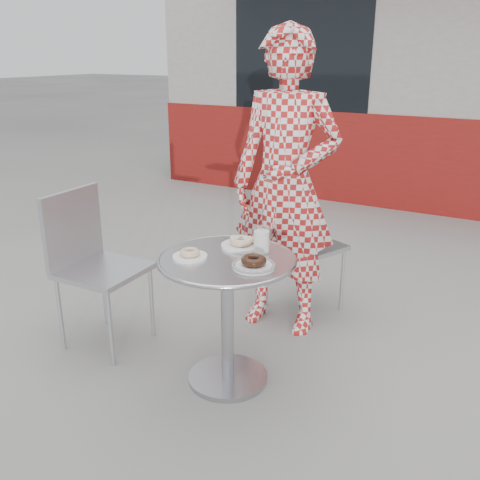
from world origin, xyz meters
The scene contains 10 objects.
ground centered at (0.00, 0.00, 0.00)m, with size 60.00×60.00×0.00m, color gray.
storefront centered at (0.00, 5.56, 1.49)m, with size 6.02×4.55×3.00m.
bistro_table centered at (0.03, -0.05, 0.52)m, with size 0.68×0.68×0.69m.
chair_far centered at (0.03, 0.91, 0.27)m, with size 0.54×0.54×0.86m.
chair_left centered at (-0.79, -0.06, 0.28)m, with size 0.44×0.44×0.90m.
seated_person centered at (0.01, 0.66, 0.89)m, with size 0.65×0.42×1.78m, color maroon.
plate_far centered at (0.02, 0.12, 0.71)m, with size 0.20×0.20×0.05m.
plate_near centered at (-0.12, -0.13, 0.70)m, with size 0.17×0.17×0.04m.
plate_checker centered at (0.20, -0.09, 0.70)m, with size 0.20×0.20×0.05m.
milk_cup centered at (0.14, 0.10, 0.75)m, with size 0.08×0.08×0.13m.
Camera 1 is at (1.26, -2.10, 1.62)m, focal length 40.00 mm.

